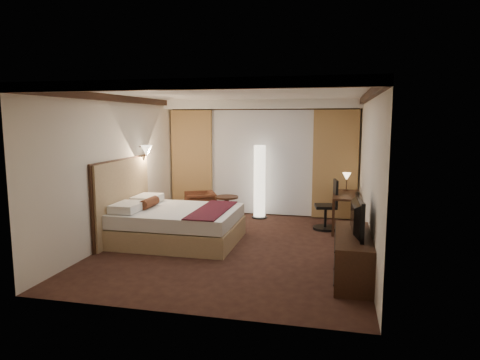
% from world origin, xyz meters
% --- Properties ---
extents(floor, '(4.50, 5.50, 0.01)m').
position_xyz_m(floor, '(0.00, 0.00, 0.00)').
color(floor, black).
rests_on(floor, ground).
extents(ceiling, '(4.50, 5.50, 0.01)m').
position_xyz_m(ceiling, '(0.00, 0.00, 2.70)').
color(ceiling, white).
rests_on(ceiling, back_wall).
extents(back_wall, '(4.50, 0.02, 2.70)m').
position_xyz_m(back_wall, '(0.00, 2.75, 1.35)').
color(back_wall, silver).
rests_on(back_wall, floor).
extents(left_wall, '(0.02, 5.50, 2.70)m').
position_xyz_m(left_wall, '(-2.25, 0.00, 1.35)').
color(left_wall, silver).
rests_on(left_wall, floor).
extents(right_wall, '(0.02, 5.50, 2.70)m').
position_xyz_m(right_wall, '(2.25, 0.00, 1.35)').
color(right_wall, silver).
rests_on(right_wall, floor).
extents(crown_molding, '(4.50, 5.50, 0.12)m').
position_xyz_m(crown_molding, '(0.00, 0.00, 2.64)').
color(crown_molding, black).
rests_on(crown_molding, ceiling).
extents(soffit, '(4.50, 0.50, 0.20)m').
position_xyz_m(soffit, '(0.00, 2.50, 2.60)').
color(soffit, white).
rests_on(soffit, ceiling).
extents(curtain_sheer, '(2.48, 0.04, 2.45)m').
position_xyz_m(curtain_sheer, '(0.00, 2.67, 1.25)').
color(curtain_sheer, silver).
rests_on(curtain_sheer, back_wall).
extents(curtain_left_drape, '(1.00, 0.14, 2.45)m').
position_xyz_m(curtain_left_drape, '(-1.70, 2.61, 1.25)').
color(curtain_left_drape, '#9E7548').
rests_on(curtain_left_drape, back_wall).
extents(curtain_right_drape, '(1.00, 0.14, 2.45)m').
position_xyz_m(curtain_right_drape, '(1.70, 2.61, 1.25)').
color(curtain_right_drape, '#9E7548').
rests_on(curtain_right_drape, back_wall).
extents(wall_sconce, '(0.24, 0.24, 0.24)m').
position_xyz_m(wall_sconce, '(-2.09, 0.92, 1.62)').
color(wall_sconce, white).
rests_on(wall_sconce, left_wall).
extents(bed, '(2.18, 1.70, 0.64)m').
position_xyz_m(bed, '(-1.10, 0.07, 0.32)').
color(bed, white).
rests_on(bed, floor).
extents(headboard, '(0.12, 2.00, 1.50)m').
position_xyz_m(headboard, '(-2.20, 0.07, 0.75)').
color(headboard, tan).
rests_on(headboard, floor).
extents(armchair, '(0.84, 0.86, 0.68)m').
position_xyz_m(armchair, '(-1.29, 1.94, 0.34)').
color(armchair, '#462915').
rests_on(armchair, floor).
extents(side_table, '(0.52, 0.52, 0.57)m').
position_xyz_m(side_table, '(-0.62, 1.81, 0.29)').
color(side_table, black).
rests_on(side_table, floor).
extents(floor_lamp, '(0.36, 0.36, 1.69)m').
position_xyz_m(floor_lamp, '(0.02, 2.32, 0.85)').
color(floor_lamp, white).
rests_on(floor_lamp, floor).
extents(desk, '(0.55, 1.23, 0.75)m').
position_xyz_m(desk, '(1.95, 1.65, 0.38)').
color(desk, black).
rests_on(desk, floor).
extents(desk_lamp, '(0.18, 0.18, 0.34)m').
position_xyz_m(desk_lamp, '(1.95, 2.11, 0.92)').
color(desk_lamp, '#FFD899').
rests_on(desk_lamp, desk).
extents(office_chair, '(0.58, 0.58, 1.04)m').
position_xyz_m(office_chair, '(1.54, 1.60, 0.52)').
color(office_chair, black).
rests_on(office_chair, floor).
extents(dresser, '(0.50, 1.63, 0.63)m').
position_xyz_m(dresser, '(2.00, -1.08, 0.32)').
color(dresser, black).
rests_on(dresser, floor).
extents(television, '(0.62, 1.02, 0.13)m').
position_xyz_m(television, '(1.97, -1.08, 0.92)').
color(television, black).
rests_on(television, dresser).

